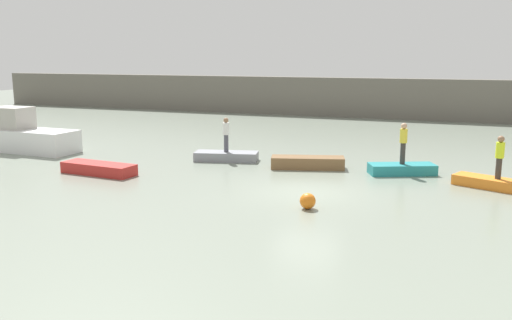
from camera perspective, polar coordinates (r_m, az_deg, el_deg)
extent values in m
plane|color=gray|center=(20.77, 5.32, -3.29)|extent=(120.00, 120.00, 0.00)
cube|color=#666056|center=(45.93, 14.57, 6.22)|extent=(80.00, 1.20, 3.28)
cube|color=white|center=(31.86, -23.07, 1.92)|extent=(6.13, 2.14, 1.19)
cube|color=#B2ADA3|center=(32.31, -24.24, 4.06)|extent=(2.15, 1.50, 1.17)
cube|color=red|center=(24.63, -16.14, -0.86)|extent=(3.49, 1.32, 0.48)
cube|color=gray|center=(26.68, -3.13, 0.39)|extent=(3.23, 1.81, 0.45)
cube|color=brown|center=(24.93, 5.42, -0.27)|extent=(3.45, 1.92, 0.54)
cube|color=teal|center=(24.45, 15.03, -0.92)|extent=(3.00, 2.12, 0.45)
cube|color=orange|center=(22.96, 23.94, -2.31)|extent=(3.38, 2.15, 0.40)
cylinder|color=#4C4C56|center=(26.57, -3.14, 1.76)|extent=(0.22, 0.22, 0.85)
cylinder|color=white|center=(26.47, -3.16, 3.29)|extent=(0.32, 0.32, 0.58)
sphere|color=#936B4C|center=(26.41, -3.17, 4.18)|extent=(0.25, 0.25, 0.25)
cylinder|color=#38332D|center=(24.33, 15.11, 0.67)|extent=(0.22, 0.22, 0.93)
cylinder|color=yellow|center=(24.21, 15.20, 2.45)|extent=(0.32, 0.32, 0.60)
sphere|color=tan|center=(24.15, 15.25, 3.46)|extent=(0.26, 0.26, 0.26)
cylinder|color=#38332D|center=(22.84, 24.06, -0.81)|extent=(0.22, 0.22, 0.82)
cylinder|color=#D8F226|center=(22.72, 24.20, 0.95)|extent=(0.32, 0.32, 0.60)
sphere|color=#936B4C|center=(22.65, 24.28, 2.02)|extent=(0.25, 0.25, 0.25)
sphere|color=orange|center=(18.37, 5.44, -4.30)|extent=(0.54, 0.54, 0.54)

